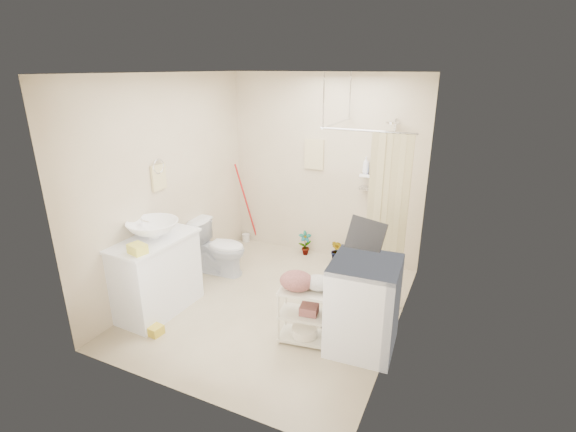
% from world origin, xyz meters
% --- Properties ---
extents(floor, '(3.20, 3.20, 0.00)m').
position_xyz_m(floor, '(0.00, 0.00, 0.00)').
color(floor, '#B8AA8A').
rests_on(floor, ground).
extents(ceiling, '(2.80, 3.20, 0.04)m').
position_xyz_m(ceiling, '(0.00, 0.00, 2.60)').
color(ceiling, silver).
rests_on(ceiling, ground).
extents(wall_back, '(2.80, 0.04, 2.60)m').
position_xyz_m(wall_back, '(0.00, 1.60, 1.30)').
color(wall_back, beige).
rests_on(wall_back, ground).
extents(wall_front, '(2.80, 0.04, 2.60)m').
position_xyz_m(wall_front, '(0.00, -1.60, 1.30)').
color(wall_front, beige).
rests_on(wall_front, ground).
extents(wall_left, '(0.04, 3.20, 2.60)m').
position_xyz_m(wall_left, '(-1.40, 0.00, 1.30)').
color(wall_left, beige).
rests_on(wall_left, ground).
extents(wall_right, '(0.04, 3.20, 2.60)m').
position_xyz_m(wall_right, '(1.40, 0.00, 1.30)').
color(wall_right, beige).
rests_on(wall_right, ground).
extents(vanity, '(0.60, 1.03, 0.89)m').
position_xyz_m(vanity, '(-1.16, -0.65, 0.44)').
color(vanity, silver).
rests_on(vanity, ground).
extents(sink, '(0.62, 0.62, 0.19)m').
position_xyz_m(sink, '(-1.16, -0.61, 0.98)').
color(sink, white).
rests_on(sink, vanity).
extents(counter_basket, '(0.20, 0.18, 0.10)m').
position_xyz_m(counter_basket, '(-1.02, -1.00, 0.94)').
color(counter_basket, '#D9D448').
rests_on(counter_basket, vanity).
extents(floor_basket, '(0.28, 0.23, 0.14)m').
position_xyz_m(floor_basket, '(-0.89, -1.05, 0.07)').
color(floor_basket, gold).
rests_on(floor_basket, ground).
extents(toilet, '(0.75, 0.46, 0.74)m').
position_xyz_m(toilet, '(-1.04, 0.44, 0.37)').
color(toilet, silver).
rests_on(toilet, ground).
extents(mop, '(0.13, 0.13, 1.28)m').
position_xyz_m(mop, '(-1.27, 1.52, 0.64)').
color(mop, red).
rests_on(mop, ground).
extents(potted_plant_a, '(0.23, 0.22, 0.37)m').
position_xyz_m(potted_plant_a, '(-0.21, 1.45, 0.18)').
color(potted_plant_a, brown).
rests_on(potted_plant_a, ground).
extents(potted_plant_b, '(0.25, 0.24, 0.35)m').
position_xyz_m(potted_plant_b, '(0.31, 1.40, 0.17)').
color(potted_plant_b, '#943A23').
rests_on(potted_plant_b, ground).
extents(hanging_towel, '(0.28, 0.03, 0.42)m').
position_xyz_m(hanging_towel, '(-0.15, 1.58, 1.50)').
color(hanging_towel, beige).
rests_on(hanging_towel, wall_back).
extents(towel_ring, '(0.04, 0.22, 0.34)m').
position_xyz_m(towel_ring, '(-1.38, -0.20, 1.47)').
color(towel_ring, beige).
rests_on(towel_ring, wall_left).
extents(tp_holder, '(0.08, 0.12, 0.14)m').
position_xyz_m(tp_holder, '(-1.36, 0.05, 0.72)').
color(tp_holder, white).
rests_on(tp_holder, wall_left).
extents(shower, '(1.10, 1.10, 2.10)m').
position_xyz_m(shower, '(0.85, 1.05, 1.05)').
color(shower, white).
rests_on(shower, ground).
extents(shampoo_bottle_a, '(0.09, 0.09, 0.22)m').
position_xyz_m(shampoo_bottle_a, '(0.61, 1.54, 1.43)').
color(shampoo_bottle_a, white).
rests_on(shampoo_bottle_a, shower).
extents(shampoo_bottle_b, '(0.08, 0.08, 0.15)m').
position_xyz_m(shampoo_bottle_b, '(0.72, 1.53, 1.40)').
color(shampoo_bottle_b, '#3759AA').
rests_on(shampoo_bottle_b, shower).
extents(washing_machine, '(0.68, 0.70, 0.93)m').
position_xyz_m(washing_machine, '(1.14, -0.32, 0.47)').
color(washing_machine, white).
rests_on(washing_machine, ground).
extents(laundry_rack, '(0.55, 0.38, 0.70)m').
position_xyz_m(laundry_rack, '(0.59, -0.47, 0.35)').
color(laundry_rack, beige).
rests_on(laundry_rack, ground).
extents(ironing_board, '(0.37, 0.12, 1.29)m').
position_xyz_m(ironing_board, '(0.98, -0.13, 0.64)').
color(ironing_board, black).
rests_on(ironing_board, ground).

